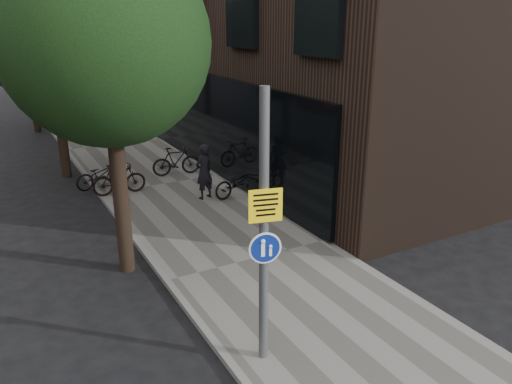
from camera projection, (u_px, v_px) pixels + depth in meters
ground at (326, 336)px, 9.57m from camera, size 120.00×120.00×0.00m
sidewalk at (164, 185)px, 17.90m from camera, size 4.50×60.00×0.12m
curb_edge at (101, 195)px, 16.87m from camera, size 0.15×60.00×0.13m
street_tree_near at (108, 51)px, 10.52m from camera, size 4.40×4.40×7.50m
street_tree_mid at (50, 36)px, 17.52m from camera, size 5.00×5.00×7.80m
street_tree_far at (24, 30)px, 24.93m from camera, size 5.00×5.00×7.80m
signpost at (264, 233)px, 8.04m from camera, size 0.54×0.17×4.73m
pedestrian at (204, 172)px, 16.16m from camera, size 0.77×0.63×1.82m
parked_bike_facade_near at (239, 182)px, 16.50m from camera, size 1.95×0.93×0.98m
parked_bike_facade_far at (176, 161)px, 18.66m from camera, size 1.85×0.75×1.08m
parked_bike_curb_near at (101, 174)px, 17.32m from camera, size 1.91×1.04×0.95m
parked_bike_curb_far at (119, 179)px, 16.65m from camera, size 1.78×0.60×1.06m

